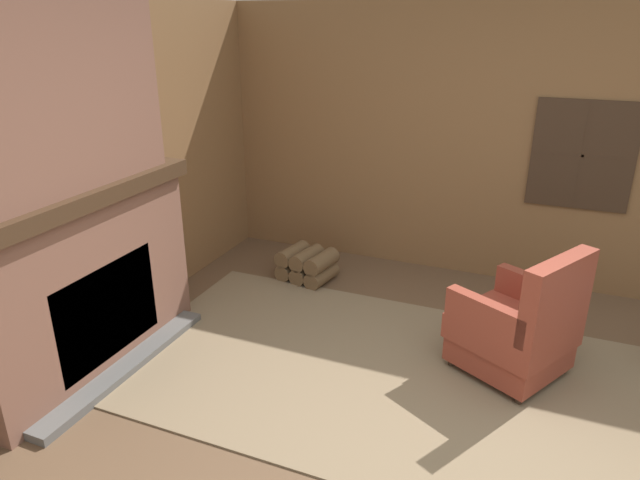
% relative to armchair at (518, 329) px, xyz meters
% --- Properties ---
extents(ground_plane, '(14.00, 14.00, 0.00)m').
position_rel_armchair_xyz_m(ground_plane, '(-0.39, -1.01, -0.35)').
color(ground_plane, brown).
extents(wood_panel_wall_left, '(0.06, 5.76, 2.45)m').
position_rel_armchair_xyz_m(wood_panel_wall_left, '(-3.00, -1.01, 0.88)').
color(wood_panel_wall_left, brown).
rests_on(wood_panel_wall_left, ground).
extents(wood_panel_wall_back, '(5.76, 0.09, 2.45)m').
position_rel_armchair_xyz_m(wood_panel_wall_back, '(-0.37, 1.60, 0.88)').
color(wood_panel_wall_back, brown).
rests_on(wood_panel_wall_back, ground).
extents(fireplace_hearth, '(0.61, 1.87, 1.30)m').
position_rel_armchair_xyz_m(fireplace_hearth, '(-2.75, -1.01, 0.30)').
color(fireplace_hearth, brown).
rests_on(fireplace_hearth, ground).
extents(chimney_breast, '(0.35, 1.56, 1.13)m').
position_rel_armchair_xyz_m(chimney_breast, '(-2.77, -1.01, 1.52)').
color(chimney_breast, brown).
rests_on(chimney_breast, fireplace_hearth).
extents(area_rug, '(4.16, 2.12, 0.01)m').
position_rel_armchair_xyz_m(area_rug, '(-0.58, -0.36, -0.34)').
color(area_rug, '#7A664C').
rests_on(area_rug, ground).
extents(armchair, '(0.91, 0.90, 0.94)m').
position_rel_armchair_xyz_m(armchair, '(0.00, 0.00, 0.00)').
color(armchair, brown).
rests_on(armchair, ground).
extents(firewood_stack, '(0.54, 0.45, 0.30)m').
position_rel_armchair_xyz_m(firewood_stack, '(-1.92, 0.83, -0.20)').
color(firewood_stack, brown).
rests_on(firewood_stack, ground).
extents(oil_lamp_vase, '(0.12, 0.12, 0.25)m').
position_rel_armchair_xyz_m(oil_lamp_vase, '(-2.81, -1.38, 1.04)').
color(oil_lamp_vase, '#B24C42').
rests_on(oil_lamp_vase, fireplace_hearth).
extents(storage_case, '(0.16, 0.24, 0.15)m').
position_rel_armchair_xyz_m(storage_case, '(-2.81, -0.47, 1.02)').
color(storage_case, brown).
rests_on(storage_case, fireplace_hearth).
extents(decorative_plate_on_mantel, '(0.07, 0.25, 0.24)m').
position_rel_armchair_xyz_m(decorative_plate_on_mantel, '(-2.83, -1.11, 1.07)').
color(decorative_plate_on_mantel, '#336093').
rests_on(decorative_plate_on_mantel, fireplace_hearth).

